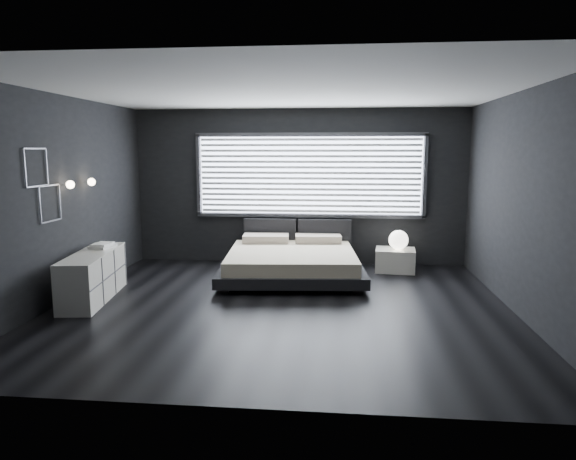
# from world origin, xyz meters

# --- Properties ---
(room) EXTENTS (6.04, 6.00, 2.80)m
(room) POSITION_xyz_m (0.00, 0.00, 1.40)
(room) COLOR black
(room) RESTS_ON ground
(window) EXTENTS (4.14, 0.09, 1.52)m
(window) POSITION_xyz_m (0.20, 2.70, 1.61)
(window) COLOR white
(window) RESTS_ON ground
(headboard) EXTENTS (1.96, 0.16, 0.52)m
(headboard) POSITION_xyz_m (-0.01, 2.64, 0.57)
(headboard) COLOR black
(headboard) RESTS_ON ground
(sconce_near) EXTENTS (0.18, 0.11, 0.11)m
(sconce_near) POSITION_xyz_m (-2.88, 0.05, 1.60)
(sconce_near) COLOR silver
(sconce_near) RESTS_ON ground
(sconce_far) EXTENTS (0.18, 0.11, 0.11)m
(sconce_far) POSITION_xyz_m (-2.88, 0.65, 1.60)
(sconce_far) COLOR silver
(sconce_far) RESTS_ON ground
(wall_art_upper) EXTENTS (0.01, 0.48, 0.48)m
(wall_art_upper) POSITION_xyz_m (-2.98, -0.55, 1.85)
(wall_art_upper) COLOR #47474C
(wall_art_upper) RESTS_ON ground
(wall_art_lower) EXTENTS (0.01, 0.48, 0.48)m
(wall_art_lower) POSITION_xyz_m (-2.98, -0.30, 1.38)
(wall_art_lower) COLOR #47474C
(wall_art_lower) RESTS_ON ground
(bed) EXTENTS (2.43, 2.34, 0.58)m
(bed) POSITION_xyz_m (-0.01, 1.59, 0.27)
(bed) COLOR black
(bed) RESTS_ON ground
(nightstand) EXTENTS (0.71, 0.61, 0.38)m
(nightstand) POSITION_xyz_m (1.71, 2.22, 0.19)
(nightstand) COLOR silver
(nightstand) RESTS_ON ground
(orb_lamp) EXTENTS (0.33, 0.33, 0.33)m
(orb_lamp) POSITION_xyz_m (1.76, 2.20, 0.55)
(orb_lamp) COLOR white
(orb_lamp) RESTS_ON nightstand
(dresser) EXTENTS (0.69, 1.69, 0.66)m
(dresser) POSITION_xyz_m (-2.65, 0.09, 0.33)
(dresser) COLOR silver
(dresser) RESTS_ON ground
(book_stack) EXTENTS (0.32, 0.38, 0.07)m
(book_stack) POSITION_xyz_m (-2.67, 0.45, 0.69)
(book_stack) COLOR white
(book_stack) RESTS_ON dresser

